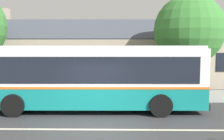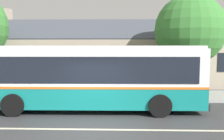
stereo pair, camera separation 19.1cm
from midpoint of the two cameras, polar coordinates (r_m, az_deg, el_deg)
The scene contains 7 objects.
ground_plane at distance 9.44m, azimuth -4.76°, elevation -13.42°, with size 300.00×300.00×0.00m, color #38383A.
sidewalk_far at distance 15.21m, azimuth -2.49°, elevation -5.79°, with size 60.00×3.00×0.15m, color #9E9E99.
lane_divider_stripe at distance 9.44m, azimuth -4.76°, elevation -13.40°, with size 60.00×0.16×0.01m, color beige.
community_building at distance 21.74m, azimuth -5.24°, elevation 2.41°, with size 28.57×8.25×6.35m.
transit_bus at distance 11.97m, azimuth -6.46°, elevation -1.25°, with size 11.03×2.87×3.08m.
bench_down_street at distance 15.40m, azimuth -13.09°, elevation -3.90°, with size 1.79×0.51×0.94m.
street_tree_primary at distance 16.59m, azimuth 17.20°, elevation 8.31°, with size 4.40×4.40×6.25m.
Camera 1 is at (0.82, -8.89, 3.07)m, focal length 40.00 mm.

